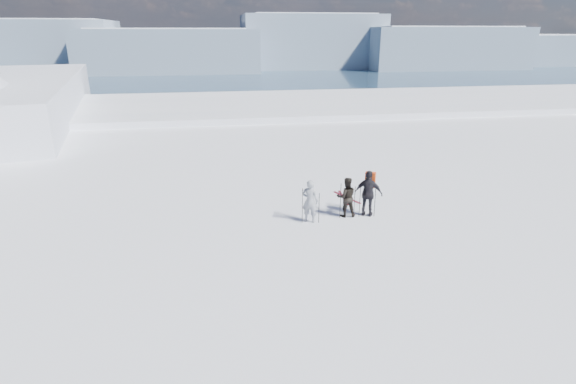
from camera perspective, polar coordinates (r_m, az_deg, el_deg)
name	(u,v)px	position (r m, az deg, el deg)	size (l,w,h in m)	color
lake_basin	(267,175)	(43.41, -2.72, 2.20)	(820.00, 820.00, 71.62)	white
far_mountain_range	(244,46)	(467.37, -5.60, 18.02)	(770.00, 110.00, 53.00)	slate
skier_grey	(310,201)	(16.22, 2.80, -1.17)	(0.59, 0.39, 1.62)	#91969F
skier_dark	(346,197)	(16.86, 7.41, -0.64)	(0.74, 0.58, 1.53)	black
skier_pack	(368,194)	(16.98, 10.18, -0.21)	(1.04, 0.43, 1.77)	black
backpack	(371,162)	(16.86, 10.55, 3.82)	(0.38, 0.21, 0.57)	#EE4916
ski_poles	(342,203)	(16.65, 6.83, -1.42)	(2.82, 0.36, 1.36)	black
skis_loose	(345,197)	(18.97, 7.29, -0.70)	(0.75, 1.70, 0.03)	black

